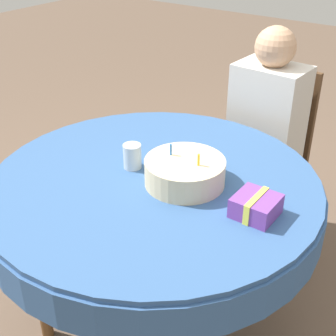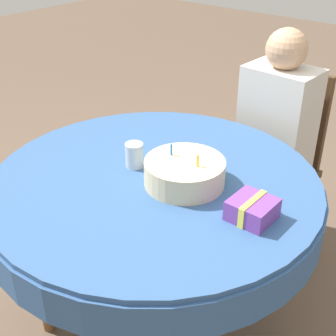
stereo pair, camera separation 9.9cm
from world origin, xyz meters
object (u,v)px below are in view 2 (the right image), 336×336
at_px(chair, 280,157).
at_px(birthday_cake, 185,172).
at_px(person, 275,127).
at_px(gift_box, 252,209).
at_px(drinking_glass, 134,155).

xyz_separation_m(chair, birthday_cake, (0.04, -0.86, 0.32)).
distance_m(person, birthday_cake, 0.78).
relative_size(chair, gift_box, 6.58).
xyz_separation_m(chair, drinking_glass, (-0.19, -0.89, 0.32)).
distance_m(birthday_cake, gift_box, 0.30).
height_order(birthday_cake, drinking_glass, birthday_cake).
bearing_deg(chair, birthday_cake, -84.48).
bearing_deg(drinking_glass, chair, 78.04).
bearing_deg(birthday_cake, person, 93.21).
distance_m(person, gift_box, 0.87).
bearing_deg(drinking_glass, gift_box, -0.70).
relative_size(person, gift_box, 8.23).
bearing_deg(birthday_cake, gift_box, -5.37).
height_order(birthday_cake, gift_box, birthday_cake).
bearing_deg(gift_box, birthday_cake, 174.63).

